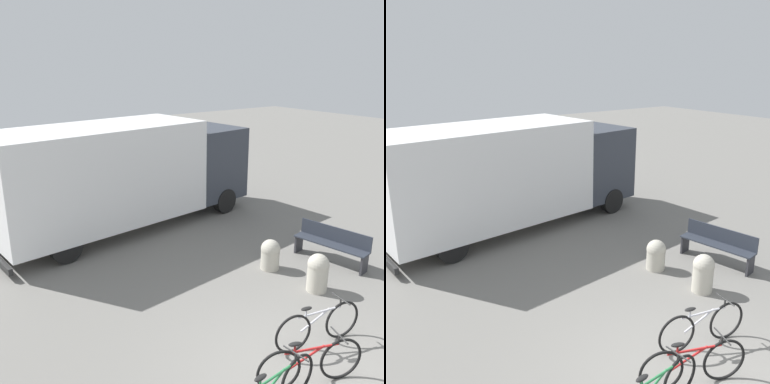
# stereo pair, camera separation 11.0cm
# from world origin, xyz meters

# --- Properties ---
(ground_plane) EXTENTS (60.00, 60.00, 0.00)m
(ground_plane) POSITION_xyz_m (0.00, 0.00, 0.00)
(ground_plane) COLOR slate
(delivery_truck) EXTENTS (8.12, 3.17, 3.09)m
(delivery_truck) POSITION_xyz_m (0.70, 7.48, 1.68)
(delivery_truck) COLOR white
(delivery_truck) RESTS_ON ground
(park_bench) EXTENTS (0.71, 1.88, 0.87)m
(park_bench) POSITION_xyz_m (3.75, 2.46, 0.49)
(park_bench) COLOR #282D38
(park_bench) RESTS_ON ground
(bicycle_middle) EXTENTS (1.68, 0.69, 0.82)m
(bicycle_middle) POSITION_xyz_m (-0.05, -0.05, 0.38)
(bicycle_middle) COLOR black
(bicycle_middle) RESTS_ON ground
(bicycle_far) EXTENTS (1.75, 0.51, 0.82)m
(bicycle_far) POSITION_xyz_m (0.83, 0.52, 0.38)
(bicycle_far) COLOR black
(bicycle_far) RESTS_ON ground
(bollard_near_bench) EXTENTS (0.46, 0.46, 0.85)m
(bollard_near_bench) POSITION_xyz_m (2.32, 1.74, 0.45)
(bollard_near_bench) COLOR #B2AD9E
(bollard_near_bench) RESTS_ON ground
(bollard_far_bench) EXTENTS (0.46, 0.46, 0.74)m
(bollard_far_bench) POSITION_xyz_m (2.23, 3.05, 0.38)
(bollard_far_bench) COLOR #B2AD9E
(bollard_far_bench) RESTS_ON ground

